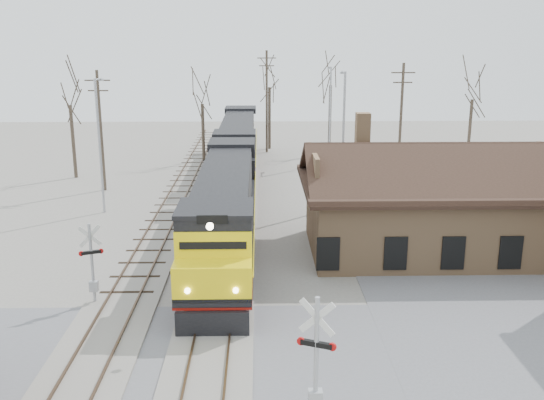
% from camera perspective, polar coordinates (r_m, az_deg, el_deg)
% --- Properties ---
extents(ground, '(140.00, 140.00, 0.00)m').
position_cam_1_polar(ground, '(24.62, -5.86, -14.38)').
color(ground, gray).
rests_on(ground, ground).
extents(road, '(60.00, 9.00, 0.03)m').
position_cam_1_polar(road, '(24.61, -5.86, -14.35)').
color(road, slate).
rests_on(road, ground).
extents(track_main, '(3.40, 90.00, 0.24)m').
position_cam_1_polar(track_main, '(38.36, -4.13, -3.28)').
color(track_main, gray).
rests_on(track_main, ground).
extents(track_siding, '(3.40, 90.00, 0.24)m').
position_cam_1_polar(track_siding, '(38.85, -10.78, -3.28)').
color(track_siding, gray).
rests_on(track_siding, ground).
extents(depot, '(15.20, 9.31, 7.90)m').
position_cam_1_polar(depot, '(36.17, 14.89, -1.01)').
color(depot, '#9D7651').
rests_on(depot, ground).
extents(locomotive_lead, '(3.31, 22.13, 4.92)m').
position_cam_1_polar(locomotive_lead, '(34.64, -4.46, -0.94)').
color(locomotive_lead, black).
rests_on(locomotive_lead, ground).
extents(locomotive_trailing, '(3.31, 22.13, 4.65)m').
position_cam_1_polar(locomotive_trailing, '(56.51, -3.23, 5.27)').
color(locomotive_trailing, black).
rests_on(locomotive_trailing, ground).
extents(crossbuck_near, '(1.21, 0.55, 4.48)m').
position_cam_1_polar(crossbuck_near, '(19.66, 4.16, -15.51)').
color(crossbuck_near, '#A5A8AD').
rests_on(crossbuck_near, ground).
extents(crossbuck_far, '(1.07, 0.48, 3.92)m').
position_cam_1_polar(crossbuck_far, '(29.31, -16.56, -6.03)').
color(crossbuck_far, '#A5A8AD').
rests_on(crossbuck_far, ground).
extents(streetlight_a, '(0.25, 2.04, 9.44)m').
position_cam_1_polar(streetlight_a, '(44.08, -15.91, 5.53)').
color(streetlight_a, '#A5A8AD').
rests_on(streetlight_a, ground).
extents(streetlight_b, '(0.25, 2.04, 9.83)m').
position_cam_1_polar(streetlight_b, '(44.17, 6.71, 6.27)').
color(streetlight_b, '#A5A8AD').
rests_on(streetlight_b, ground).
extents(streetlight_c, '(0.25, 2.04, 9.47)m').
position_cam_1_polar(streetlight_c, '(59.88, 5.47, 8.38)').
color(streetlight_c, '#A5A8AD').
rests_on(streetlight_c, ground).
extents(utility_pole_a, '(2.00, 0.24, 9.68)m').
position_cam_1_polar(utility_pole_a, '(50.74, -15.81, 6.47)').
color(utility_pole_a, '#382D23').
rests_on(utility_pole_a, ground).
extents(utility_pole_b, '(2.00, 0.24, 10.89)m').
position_cam_1_polar(utility_pole_b, '(65.88, -0.50, 9.38)').
color(utility_pole_b, '#382D23').
rests_on(utility_pole_b, ground).
extents(utility_pole_c, '(2.00, 0.24, 10.13)m').
position_cam_1_polar(utility_pole_c, '(52.78, 12.02, 7.26)').
color(utility_pole_c, '#382D23').
rests_on(utility_pole_c, ground).
extents(tree_a, '(4.31, 4.31, 10.55)m').
position_cam_1_polar(tree_a, '(56.04, -18.56, 9.54)').
color(tree_a, '#382D23').
rests_on(tree_a, ground).
extents(tree_b, '(3.86, 3.86, 9.47)m').
position_cam_1_polar(tree_b, '(61.01, -6.60, 9.84)').
color(tree_b, '#382D23').
rests_on(tree_b, ground).
extents(tree_c, '(4.58, 4.58, 11.22)m').
position_cam_1_polar(tree_c, '(68.00, -0.24, 11.51)').
color(tree_c, '#382D23').
rests_on(tree_c, ground).
extents(tree_d, '(4.87, 4.87, 11.92)m').
position_cam_1_polar(tree_d, '(65.26, 5.57, 11.74)').
color(tree_d, '#382D23').
rests_on(tree_d, ground).
extents(tree_e, '(4.29, 4.29, 10.52)m').
position_cam_1_polar(tree_e, '(61.54, 18.41, 9.94)').
color(tree_e, '#382D23').
rests_on(tree_e, ground).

